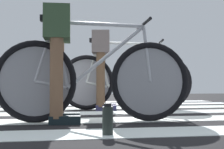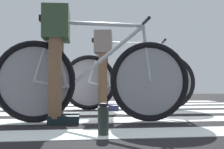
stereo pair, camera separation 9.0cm
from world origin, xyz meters
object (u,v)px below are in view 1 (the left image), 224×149
cyclist_1_of_2 (58,49)px  cyclist_2_of_2 (101,60)px  bicycle_1_of_2 (93,78)px  water_bottle (108,120)px  bicycle_2_of_2 (125,80)px

cyclist_1_of_2 → cyclist_2_of_2: size_ratio=0.98×
cyclist_1_of_2 → bicycle_1_of_2: bearing=-0.0°
cyclist_1_of_2 → water_bottle: 0.99m
bicycle_2_of_2 → bicycle_1_of_2: bearing=-104.1°
bicycle_2_of_2 → cyclist_2_of_2: 0.41m
bicycle_1_of_2 → bicycle_2_of_2: (0.56, 1.26, 0.00)m
cyclist_2_of_2 → water_bottle: 2.15m
bicycle_1_of_2 → cyclist_1_of_2: size_ratio=1.74×
bicycle_1_of_2 → water_bottle: size_ratio=8.31×
bicycle_1_of_2 → bicycle_2_of_2: size_ratio=1.01×
cyclist_2_of_2 → water_bottle: size_ratio=4.85×
water_bottle → bicycle_2_of_2: bearing=74.7°
bicycle_1_of_2 → cyclist_2_of_2: bearing=81.9°
cyclist_1_of_2 → cyclist_2_of_2: 1.42m
bicycle_1_of_2 → cyclist_1_of_2: (-0.31, 0.02, 0.26)m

